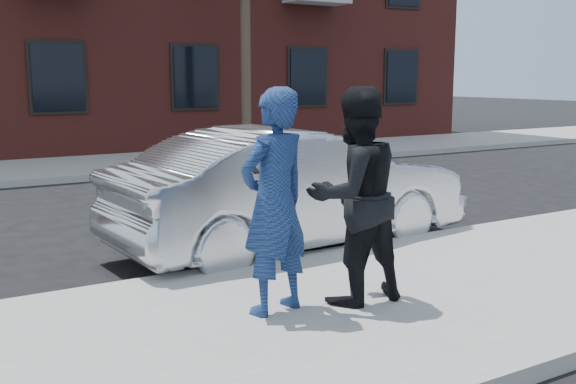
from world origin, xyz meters
TOP-DOWN VIEW (x-y plane):
  - ground at (0.00, 0.00)m, footprint 100.00×100.00m
  - near_sidewalk at (0.00, -0.25)m, footprint 50.00×3.50m
  - near_curb at (0.00, 1.55)m, footprint 50.00×0.10m
  - far_sidewalk at (0.00, 11.25)m, footprint 50.00×3.50m
  - far_curb at (0.00, 9.45)m, footprint 50.00×0.10m
  - silver_sedan at (0.64, 2.30)m, footprint 4.94×2.04m
  - man_hoodie at (-0.96, -0.01)m, footprint 0.82×0.64m
  - man_peacoat at (-0.18, -0.14)m, footprint 0.98×0.77m

SIDE VIEW (x-z plane):
  - ground at x=0.00m, z-range 0.00..0.00m
  - near_sidewalk at x=0.00m, z-range 0.00..0.15m
  - near_curb at x=0.00m, z-range 0.00..0.15m
  - far_sidewalk at x=0.00m, z-range 0.00..0.15m
  - far_curb at x=0.00m, z-range 0.00..0.15m
  - silver_sedan at x=0.64m, z-range 0.00..1.59m
  - man_peacoat at x=-0.18m, z-range 0.15..2.15m
  - man_hoodie at x=-0.96m, z-range 0.15..2.15m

